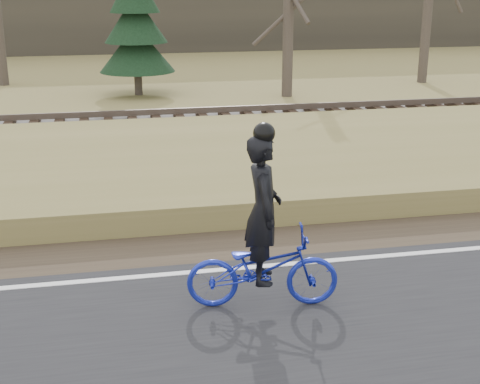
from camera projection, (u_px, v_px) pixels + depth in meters
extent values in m
cube|color=olive|center=(431.00, 164.00, 14.04)|extent=(120.00, 5.00, 0.44)
cube|color=slate|center=(364.00, 126.00, 17.58)|extent=(120.00, 3.00, 0.45)
cube|color=black|center=(365.00, 115.00, 17.49)|extent=(120.00, 2.40, 0.14)
cube|color=brown|center=(376.00, 115.00, 16.78)|extent=(120.00, 0.07, 0.15)
cube|color=brown|center=(355.00, 104.00, 18.12)|extent=(120.00, 0.07, 0.15)
imported|color=#17239E|center=(263.00, 269.00, 8.27)|extent=(1.95, 0.92, 0.99)
imported|color=black|center=(263.00, 210.00, 8.03)|extent=(0.53, 0.73, 1.84)
sphere|color=black|center=(264.00, 133.00, 7.73)|extent=(0.26, 0.26, 0.26)
cylinder|color=#483E35|center=(289.00, 3.00, 22.18)|extent=(0.36, 0.36, 6.20)
cylinder|color=#483E35|center=(138.00, 79.00, 23.26)|extent=(0.28, 0.28, 1.08)
cone|color=black|center=(137.00, 48.00, 22.93)|extent=(2.60, 2.60, 1.58)
cone|color=black|center=(135.00, 19.00, 22.62)|extent=(2.15, 2.15, 1.58)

